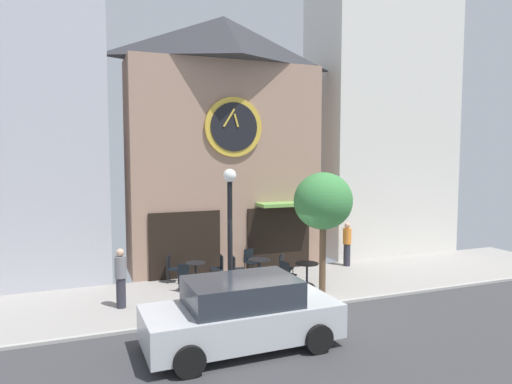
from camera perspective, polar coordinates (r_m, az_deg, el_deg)
name	(u,v)px	position (r m, az deg, el deg)	size (l,w,h in m)	color
ground_plane	(286,319)	(12.50, 3.80, -15.42)	(25.34, 9.83, 0.13)	gray
clock_building	(225,140)	(17.34, -3.91, 6.45)	(7.09, 3.27, 9.31)	#9E7A66
neighbor_building_right	(381,95)	(21.42, 15.21, 11.56)	(6.06, 3.19, 13.77)	silver
street_lamp	(230,238)	(12.69, -3.24, -5.75)	(0.36, 0.36, 3.88)	black
street_tree	(323,202)	(14.09, 8.32, -1.22)	(1.83, 1.64, 3.73)	brown
cafe_table_near_curb	(196,269)	(15.44, -7.49, -9.48)	(0.66, 0.66, 0.73)	black
cafe_table_center	(259,265)	(15.76, 0.42, -9.02)	(0.76, 0.76, 0.73)	black
cafe_table_leftmost	(307,269)	(15.26, 6.33, -9.48)	(0.75, 0.75, 0.74)	black
cafe_chair_under_awning	(171,267)	(15.77, -10.45, -9.10)	(0.52, 0.52, 0.90)	black
cafe_chair_corner	(236,267)	(15.48, -2.45, -9.29)	(0.44, 0.44, 0.90)	black
cafe_chair_left_end	(219,266)	(15.62, -4.62, -9.17)	(0.44, 0.44, 0.90)	black
cafe_chair_outer	(287,273)	(14.79, 3.81, -9.96)	(0.53, 0.53, 0.90)	black
cafe_chair_by_entrance	(250,260)	(16.50, -0.73, -8.40)	(0.47, 0.47, 0.90)	black
cafe_chair_right_end	(284,266)	(15.65, 3.52, -9.14)	(0.57, 0.57, 0.90)	black
cafe_chair_near_tree	(185,275)	(14.66, -8.78, -10.14)	(0.56, 0.56, 0.90)	black
pedestrian_orange	(347,243)	(18.04, 11.21, -6.27)	(0.35, 0.35, 1.67)	#2D2D38
pedestrian_grey	(121,277)	(13.52, -16.41, -10.10)	(0.43, 0.43, 1.67)	#2D2D38
parked_car_silver	(242,314)	(10.51, -1.77, -14.84)	(4.33, 2.08, 1.55)	#B7BABF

